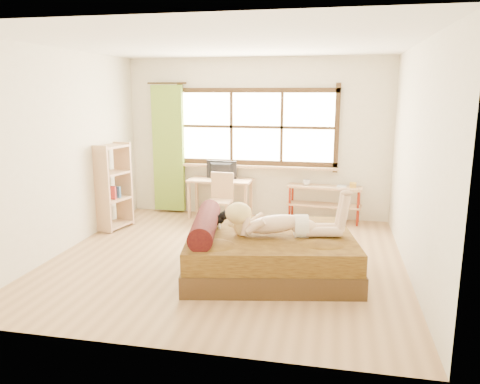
% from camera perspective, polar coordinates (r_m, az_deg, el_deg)
% --- Properties ---
extents(floor, '(4.50, 4.50, 0.00)m').
position_cam_1_polar(floor, '(6.19, -1.60, -8.11)').
color(floor, '#9E754C').
rests_on(floor, ground).
extents(ceiling, '(4.50, 4.50, 0.00)m').
position_cam_1_polar(ceiling, '(5.83, -1.77, 17.64)').
color(ceiling, white).
rests_on(ceiling, wall_back).
extents(wall_back, '(4.50, 0.00, 4.50)m').
position_cam_1_polar(wall_back, '(8.05, 2.02, 6.52)').
color(wall_back, silver).
rests_on(wall_back, floor).
extents(wall_front, '(4.50, 0.00, 4.50)m').
position_cam_1_polar(wall_front, '(3.74, -9.63, -0.30)').
color(wall_front, silver).
rests_on(wall_front, floor).
extents(wall_left, '(0.00, 4.50, 4.50)m').
position_cam_1_polar(wall_left, '(6.74, -20.71, 4.62)').
color(wall_left, silver).
rests_on(wall_left, floor).
extents(wall_right, '(0.00, 4.50, 4.50)m').
position_cam_1_polar(wall_right, '(5.78, 20.64, 3.48)').
color(wall_right, silver).
rests_on(wall_right, floor).
extents(window, '(2.80, 0.16, 1.46)m').
position_cam_1_polar(window, '(8.00, 1.99, 7.63)').
color(window, '#FFEDBF').
rests_on(window, wall_back).
extents(curtain, '(0.55, 0.10, 2.20)m').
position_cam_1_polar(curtain, '(8.36, -8.71, 5.22)').
color(curtain, olive).
rests_on(curtain, wall_back).
extents(bed, '(2.23, 1.91, 0.75)m').
position_cam_1_polar(bed, '(5.65, 3.16, -7.25)').
color(bed, '#362510').
rests_on(bed, floor).
extents(woman, '(1.43, 0.64, 0.59)m').
position_cam_1_polar(woman, '(5.44, 5.23, -2.33)').
color(woman, '#D7AD8B').
rests_on(woman, bed).
extents(kitten, '(0.31, 0.17, 0.24)m').
position_cam_1_polar(kitten, '(5.78, -3.25, -3.23)').
color(kitten, black).
rests_on(kitten, bed).
extents(desk, '(1.10, 0.54, 0.68)m').
position_cam_1_polar(desk, '(7.99, -2.44, 0.93)').
color(desk, tan).
rests_on(desk, floor).
extents(monitor, '(0.53, 0.09, 0.30)m').
position_cam_1_polar(monitor, '(7.99, -2.37, 2.69)').
color(monitor, black).
rests_on(monitor, desk).
extents(chair, '(0.39, 0.39, 0.85)m').
position_cam_1_polar(chair, '(7.63, -2.36, -0.48)').
color(chair, tan).
rests_on(chair, floor).
extents(pipe_shelf, '(1.24, 0.42, 0.69)m').
position_cam_1_polar(pipe_shelf, '(7.90, 10.32, -0.42)').
color(pipe_shelf, tan).
rests_on(pipe_shelf, floor).
extents(cup, '(0.13, 0.13, 0.09)m').
position_cam_1_polar(cup, '(7.87, 8.11, 1.16)').
color(cup, gray).
rests_on(cup, pipe_shelf).
extents(book, '(0.18, 0.23, 0.02)m').
position_cam_1_polar(book, '(7.87, 11.74, 0.73)').
color(book, gray).
rests_on(book, pipe_shelf).
extents(bookshelf, '(0.45, 0.64, 1.34)m').
position_cam_1_polar(bookshelf, '(7.62, -15.27, 0.68)').
color(bookshelf, tan).
rests_on(bookshelf, floor).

